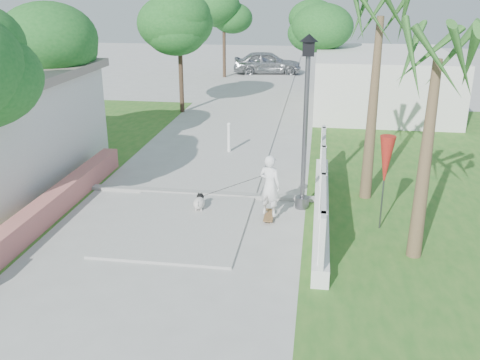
% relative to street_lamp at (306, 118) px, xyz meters
% --- Properties ---
extents(ground, '(90.00, 90.00, 0.00)m').
position_rel_street_lamp_xyz_m(ground, '(-2.90, -5.50, -2.43)').
color(ground, '#B7B7B2').
rests_on(ground, ground).
extents(path_strip, '(3.20, 36.00, 0.06)m').
position_rel_street_lamp_xyz_m(path_strip, '(-2.90, 14.50, -2.40)').
color(path_strip, '#B7B7B2').
rests_on(path_strip, ground).
extents(curb, '(6.50, 0.25, 0.10)m').
position_rel_street_lamp_xyz_m(curb, '(-2.90, 0.50, -2.38)').
color(curb, '#999993').
rests_on(curb, ground).
extents(grass_left, '(8.00, 20.00, 0.01)m').
position_rel_street_lamp_xyz_m(grass_left, '(-9.90, 2.50, -2.42)').
color(grass_left, '#2A6620').
rests_on(grass_left, ground).
extents(grass_right, '(8.00, 20.00, 0.01)m').
position_rel_street_lamp_xyz_m(grass_right, '(4.10, 2.50, -2.42)').
color(grass_right, '#2A6620').
rests_on(grass_right, ground).
extents(pink_wall, '(0.45, 8.20, 0.80)m').
position_rel_street_lamp_xyz_m(pink_wall, '(-6.20, -1.95, -2.11)').
color(pink_wall, '#BD6460').
rests_on(pink_wall, ground).
extents(lattice_fence, '(0.35, 7.00, 1.50)m').
position_rel_street_lamp_xyz_m(lattice_fence, '(0.50, -0.50, -1.88)').
color(lattice_fence, white).
rests_on(lattice_fence, ground).
extents(building_right, '(6.00, 8.00, 2.60)m').
position_rel_street_lamp_xyz_m(building_right, '(3.10, 12.50, -1.13)').
color(building_right, silver).
rests_on(building_right, ground).
extents(street_lamp, '(0.44, 0.44, 4.44)m').
position_rel_street_lamp_xyz_m(street_lamp, '(0.00, 0.00, 0.00)').
color(street_lamp, '#59595E').
rests_on(street_lamp, ground).
extents(bollard, '(0.14, 0.14, 1.09)m').
position_rel_street_lamp_xyz_m(bollard, '(-2.70, 4.50, -1.84)').
color(bollard, white).
rests_on(bollard, ground).
extents(patio_umbrella, '(0.36, 0.36, 2.30)m').
position_rel_street_lamp_xyz_m(patio_umbrella, '(1.90, -1.00, -0.74)').
color(patio_umbrella, '#59595E').
rests_on(patio_umbrella, ground).
extents(tree_left_mid, '(3.20, 3.20, 4.85)m').
position_rel_street_lamp_xyz_m(tree_left_mid, '(-8.38, 2.98, 1.07)').
color(tree_left_mid, '#4C3826').
rests_on(tree_left_mid, ground).
extents(tree_path_left, '(3.40, 3.40, 5.23)m').
position_rel_street_lamp_xyz_m(tree_path_left, '(-5.88, 10.48, 1.39)').
color(tree_path_left, '#4C3826').
rests_on(tree_path_left, ground).
extents(tree_path_right, '(3.00, 3.00, 4.79)m').
position_rel_street_lamp_xyz_m(tree_path_right, '(0.32, 14.48, 1.07)').
color(tree_path_right, '#4C3826').
rests_on(tree_path_right, ground).
extents(tree_path_far, '(3.20, 3.20, 5.17)m').
position_rel_street_lamp_xyz_m(tree_path_far, '(-5.68, 20.48, 1.39)').
color(tree_path_far, '#4C3826').
rests_on(tree_path_far, ground).
extents(palm_far, '(1.80, 1.80, 5.30)m').
position_rel_street_lamp_xyz_m(palm_far, '(1.70, 1.00, 2.06)').
color(palm_far, brown).
rests_on(palm_far, ground).
extents(palm_near, '(1.80, 1.80, 4.70)m').
position_rel_street_lamp_xyz_m(palm_near, '(2.50, -2.30, 1.53)').
color(palm_near, brown).
rests_on(palm_near, ground).
extents(skateboarder, '(2.17, 0.84, 1.66)m').
position_rel_street_lamp_xyz_m(skateboarder, '(-1.37, -0.68, -1.65)').
color(skateboarder, brown).
rests_on(skateboarder, ground).
extents(dog, '(0.32, 0.64, 0.44)m').
position_rel_street_lamp_xyz_m(dog, '(-2.62, -0.59, -2.19)').
color(dog, silver).
rests_on(dog, ground).
extents(parked_car, '(4.55, 2.27, 1.49)m').
position_rel_street_lamp_xyz_m(parked_car, '(-3.14, 22.09, -1.68)').
color(parked_car, '#979A9E').
rests_on(parked_car, ground).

